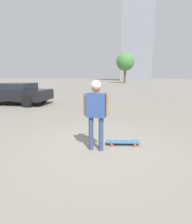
% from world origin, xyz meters
% --- Properties ---
extents(ground_plane, '(220.00, 220.00, 0.00)m').
position_xyz_m(ground_plane, '(0.00, 0.00, 0.00)').
color(ground_plane, gray).
extents(person, '(0.24, 0.61, 1.68)m').
position_xyz_m(person, '(0.00, 0.00, 1.06)').
color(person, '#38476B').
rests_on(person, ground_plane).
extents(skateboard, '(0.37, 0.89, 0.09)m').
position_xyz_m(skateboard, '(-0.42, 0.65, 0.07)').
color(skateboard, '#336693').
rests_on(skateboard, ground_plane).
extents(car_parked_near, '(2.23, 4.22, 1.34)m').
position_xyz_m(car_parked_near, '(-6.22, -6.01, 0.71)').
color(car_parked_near, black).
rests_on(car_parked_near, ground_plane).
extents(building_block_distant, '(10.94, 11.55, 35.76)m').
position_xyz_m(building_block_distant, '(-69.95, 5.20, 17.88)').
color(building_block_distant, gray).
rests_on(building_block_distant, ground_plane).
extents(tree_distant, '(4.48, 4.48, 7.50)m').
position_xyz_m(tree_distant, '(-42.09, 1.03, 5.22)').
color(tree_distant, brown).
rests_on(tree_distant, ground_plane).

